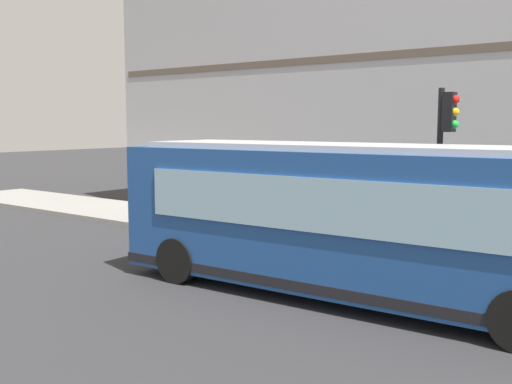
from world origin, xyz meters
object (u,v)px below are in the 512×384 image
pedestrian_near_building_entrance (480,227)px  pedestrian_near_hydrant (300,194)px  traffic_light_near_corner (445,143)px  pedestrian_by_light_pole (254,206)px  city_bus_nearside (351,221)px  pedestrian_walking_along_curb (220,202)px

pedestrian_near_building_entrance → pedestrian_near_hydrant: bearing=69.1°
traffic_light_near_corner → pedestrian_by_light_pole: bearing=86.8°
traffic_light_near_corner → pedestrian_near_hydrant: size_ratio=2.30×
city_bus_nearside → pedestrian_by_light_pole: city_bus_nearside is taller
pedestrian_near_building_entrance → pedestrian_by_light_pole: bearing=89.2°
traffic_light_near_corner → pedestrian_near_building_entrance: (0.23, -0.80, -1.91)m
pedestrian_by_light_pole → pedestrian_near_building_entrance: bearing=-90.8°
city_bus_nearside → pedestrian_by_light_pole: 6.12m
pedestrian_by_light_pole → city_bus_nearside: bearing=-124.1°
pedestrian_near_hydrant → pedestrian_walking_along_curb: (-2.28, 1.47, -0.16)m
traffic_light_near_corner → pedestrian_near_building_entrance: size_ratio=2.47×
pedestrian_by_light_pole → pedestrian_near_building_entrance: (-0.09, -6.58, 0.07)m
city_bus_nearside → pedestrian_walking_along_curb: (3.53, 6.45, -0.52)m
pedestrian_by_light_pole → pedestrian_walking_along_curb: (0.11, 1.40, -0.01)m
pedestrian_near_hydrant → pedestrian_walking_along_curb: pedestrian_near_hydrant is taller
city_bus_nearside → pedestrian_walking_along_curb: city_bus_nearside is taller
traffic_light_near_corner → pedestrian_walking_along_curb: 7.46m
city_bus_nearside → pedestrian_near_hydrant: 7.67m
pedestrian_by_light_pole → pedestrian_near_building_entrance: 6.58m
pedestrian_near_hydrant → pedestrian_walking_along_curb: size_ratio=1.16×
city_bus_nearside → pedestrian_near_building_entrance: (3.33, -1.53, -0.44)m
pedestrian_walking_along_curb → pedestrian_near_building_entrance: (-0.20, -7.98, 0.08)m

